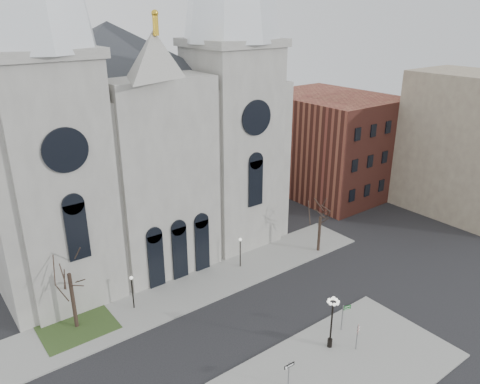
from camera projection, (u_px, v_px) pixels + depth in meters
ground at (268, 351)px, 36.87m from camera, size 160.00×160.00×0.00m
sidewalk_near at (343, 369)px, 34.84m from camera, size 18.00×10.00×0.14m
sidewalk_far at (194, 288)px, 44.98m from camera, size 40.00×6.00×0.14m
grass_patch at (77, 327)px, 39.50m from camera, size 6.00×5.00×0.18m
cathedral at (125, 80)px, 47.04m from camera, size 33.00×26.66×54.00m
bg_building_brick at (328, 144)px, 67.55m from camera, size 14.00×18.00×14.00m
bg_building_tan at (466, 145)px, 59.51m from camera, size 10.00×14.00×18.00m
tree_left at (68, 270)px, 37.49m from camera, size 3.20×3.20×7.50m
tree_right at (321, 215)px, 50.38m from camera, size 3.20×3.20×6.00m
ped_lamp_left at (132, 287)px, 41.14m from camera, size 0.32×0.32×3.26m
ped_lamp_right at (240, 247)px, 47.92m from camera, size 0.32×0.32×3.26m
stop_sign at (358, 331)px, 36.20m from camera, size 0.83×0.23×2.36m
globe_lamp at (332, 316)px, 36.06m from camera, size 1.12×1.12×4.66m
one_way_sign at (289, 370)px, 32.75m from camera, size 0.90×0.09×2.05m
street_name_sign at (343, 315)px, 38.57m from camera, size 0.74×0.27×2.39m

